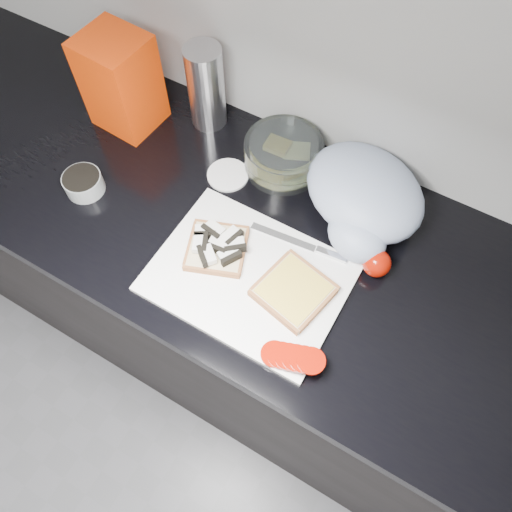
{
  "coord_description": "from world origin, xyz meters",
  "views": [
    {
      "loc": [
        0.36,
        0.68,
        1.84
      ],
      "look_at": [
        0.11,
        1.11,
        0.95
      ],
      "focal_mm": 35.0,
      "sensor_mm": 36.0,
      "label": 1
    }
  ],
  "objects": [
    {
      "name": "bread_bag",
      "position": [
        -0.39,
        1.33,
        1.02
      ],
      "size": [
        0.16,
        0.15,
        0.23
      ],
      "primitive_type": "cube",
      "rotation": [
        0.0,
        0.0,
        -0.07
      ],
      "color": "red",
      "rests_on": "countertop"
    },
    {
      "name": "knife",
      "position": [
        0.19,
        1.21,
        0.92
      ],
      "size": [
        0.22,
        0.04,
        0.01
      ],
      "rotation": [
        0.0,
        0.0,
        0.1
      ],
      "color": "silver",
      "rests_on": "cutting_board"
    },
    {
      "name": "bread_right",
      "position": [
        0.21,
        1.1,
        0.92
      ],
      "size": [
        0.17,
        0.17,
        0.02
      ],
      "rotation": [
        0.0,
        0.0,
        -0.22
      ],
      "color": "#C6B58B",
      "rests_on": "cutting_board"
    },
    {
      "name": "countertop",
      "position": [
        0.0,
        1.2,
        0.88
      ],
      "size": [
        3.5,
        0.64,
        0.04
      ],
      "primitive_type": "cube",
      "color": "black",
      "rests_on": "base_cabinet"
    },
    {
      "name": "steel_canister",
      "position": [
        -0.21,
        1.43,
        1.01
      ],
      "size": [
        0.09,
        0.09,
        0.21
      ],
      "primitive_type": "cylinder",
      "color": "silver",
      "rests_on": "countertop"
    },
    {
      "name": "tomato_slices",
      "position": [
        0.27,
        0.97,
        0.93
      ],
      "size": [
        0.14,
        0.09,
        0.03
      ],
      "rotation": [
        0.0,
        0.0,
        -0.23
      ],
      "color": "#951103",
      "rests_on": "cutting_board"
    },
    {
      "name": "whole_tomatoes",
      "position": [
        0.3,
        1.24,
        0.93
      ],
      "size": [
        0.12,
        0.08,
        0.06
      ],
      "rotation": [
        0.0,
        0.0,
        0.07
      ],
      "color": "#951103",
      "rests_on": "countertop"
    },
    {
      "name": "grocery_bag",
      "position": [
        0.24,
        1.35,
        0.96
      ],
      "size": [
        0.35,
        0.34,
        0.13
      ],
      "rotation": [
        0.0,
        0.0,
        -0.41
      ],
      "color": "#96A1B8",
      "rests_on": "countertop"
    },
    {
      "name": "glass_bowl",
      "position": [
        0.02,
        1.39,
        0.94
      ],
      "size": [
        0.19,
        0.19,
        0.08
      ],
      "rotation": [
        0.0,
        0.0,
        0.05
      ],
      "color": "silver",
      "rests_on": "countertop"
    },
    {
      "name": "seed_tub",
      "position": [
        -0.34,
        1.09,
        0.93
      ],
      "size": [
        0.09,
        0.09,
        0.05
      ],
      "color": "gray",
      "rests_on": "countertop"
    },
    {
      "name": "cutting_board",
      "position": [
        0.11,
        1.08,
        0.91
      ],
      "size": [
        0.4,
        0.3,
        0.01
      ],
      "primitive_type": "cube",
      "color": "white",
      "rests_on": "countertop"
    },
    {
      "name": "tub_lid",
      "position": [
        -0.08,
        1.3,
        0.9
      ],
      "size": [
        0.13,
        0.13,
        0.01
      ],
      "primitive_type": "cylinder",
      "rotation": [
        0.0,
        0.0,
        -0.4
      ],
      "color": "white",
      "rests_on": "countertop"
    },
    {
      "name": "bread_left",
      "position": [
        0.02,
        1.1,
        0.93
      ],
      "size": [
        0.16,
        0.16,
        0.04
      ],
      "rotation": [
        0.0,
        0.0,
        0.36
      ],
      "color": "#C6B58B",
      "rests_on": "cutting_board"
    },
    {
      "name": "base_cabinet",
      "position": [
        0.0,
        1.2,
        0.43
      ],
      "size": [
        3.5,
        0.6,
        0.86
      ],
      "primitive_type": "cube",
      "color": "black",
      "rests_on": "ground"
    }
  ]
}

